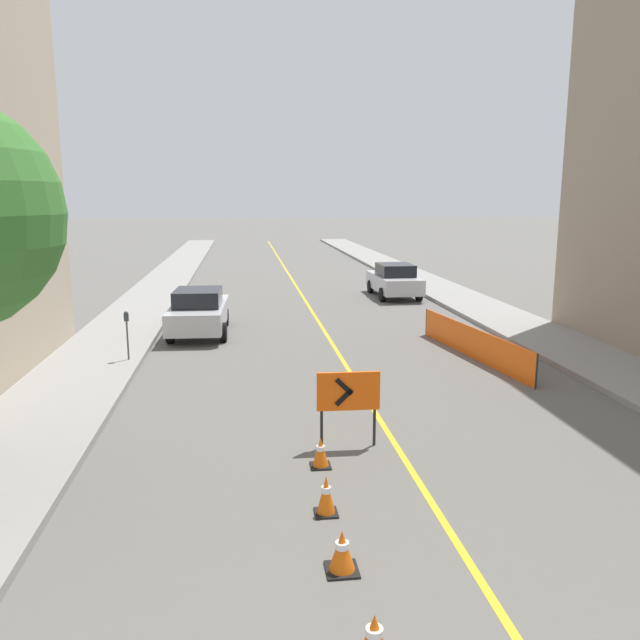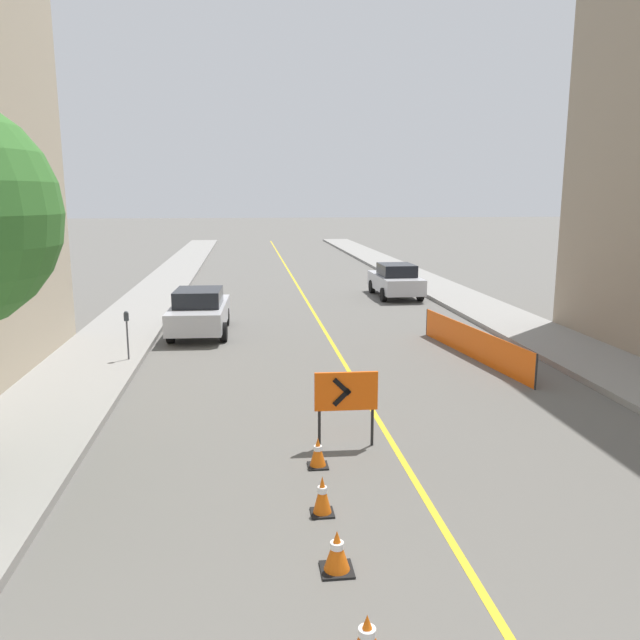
{
  "view_description": "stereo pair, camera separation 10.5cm",
  "coord_description": "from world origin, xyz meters",
  "px_view_note": "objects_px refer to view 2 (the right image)",
  "views": [
    {
      "loc": [
        -2.83,
        1.35,
        4.66
      ],
      "look_at": [
        -0.53,
        19.8,
        1.0
      ],
      "focal_mm": 35.0,
      "sensor_mm": 36.0,
      "label": 1
    },
    {
      "loc": [
        -2.73,
        1.34,
        4.66
      ],
      "look_at": [
        -0.53,
        19.8,
        1.0
      ],
      "focal_mm": 35.0,
      "sensor_mm": 36.0,
      "label": 2
    }
  ],
  "objects_px": {
    "traffic_cone_fifth": "(322,495)",
    "traffic_cone_farthest": "(318,452)",
    "parked_car_curb_mid": "(396,280)",
    "parking_meter_near_curb": "(127,325)",
    "arrow_barricade_primary": "(346,394)",
    "traffic_cone_third": "(367,639)",
    "traffic_cone_fourth": "(337,551)",
    "parked_car_curb_near": "(199,311)"
  },
  "relations": [
    {
      "from": "traffic_cone_farthest",
      "to": "parked_car_curb_near",
      "type": "height_order",
      "value": "parked_car_curb_near"
    },
    {
      "from": "arrow_barricade_primary",
      "to": "parked_car_curb_mid",
      "type": "height_order",
      "value": "parked_car_curb_mid"
    },
    {
      "from": "traffic_cone_third",
      "to": "traffic_cone_farthest",
      "type": "bearing_deg",
      "value": 89.43
    },
    {
      "from": "traffic_cone_third",
      "to": "traffic_cone_fifth",
      "type": "bearing_deg",
      "value": 91.47
    },
    {
      "from": "traffic_cone_fifth",
      "to": "arrow_barricade_primary",
      "type": "distance_m",
      "value": 2.72
    },
    {
      "from": "traffic_cone_third",
      "to": "parking_meter_near_curb",
      "type": "height_order",
      "value": "parking_meter_near_curb"
    },
    {
      "from": "traffic_cone_farthest",
      "to": "arrow_barricade_primary",
      "type": "bearing_deg",
      "value": 53.14
    },
    {
      "from": "arrow_barricade_primary",
      "to": "parking_meter_near_curb",
      "type": "bearing_deg",
      "value": 129.63
    },
    {
      "from": "traffic_cone_third",
      "to": "traffic_cone_fourth",
      "type": "relative_size",
      "value": 0.98
    },
    {
      "from": "traffic_cone_third",
      "to": "arrow_barricade_primary",
      "type": "xyz_separation_m",
      "value": [
        0.68,
        5.58,
        0.77
      ]
    },
    {
      "from": "parked_car_curb_mid",
      "to": "traffic_cone_fifth",
      "type": "bearing_deg",
      "value": -107.16
    },
    {
      "from": "traffic_cone_fifth",
      "to": "traffic_cone_farthest",
      "type": "xyz_separation_m",
      "value": [
        0.13,
        1.67,
        -0.03
      ]
    },
    {
      "from": "traffic_cone_fifth",
      "to": "parked_car_curb_near",
      "type": "relative_size",
      "value": 0.14
    },
    {
      "from": "traffic_cone_fourth",
      "to": "traffic_cone_farthest",
      "type": "xyz_separation_m",
      "value": [
        0.12,
        3.13,
        -0.01
      ]
    },
    {
      "from": "traffic_cone_fifth",
      "to": "traffic_cone_farthest",
      "type": "height_order",
      "value": "traffic_cone_fifth"
    },
    {
      "from": "arrow_barricade_primary",
      "to": "parking_meter_near_curb",
      "type": "relative_size",
      "value": 1.06
    },
    {
      "from": "parked_car_curb_mid",
      "to": "parking_meter_near_curb",
      "type": "relative_size",
      "value": 3.12
    },
    {
      "from": "arrow_barricade_primary",
      "to": "parking_meter_near_curb",
      "type": "distance_m",
      "value": 8.35
    },
    {
      "from": "traffic_cone_fourth",
      "to": "arrow_barricade_primary",
      "type": "distance_m",
      "value": 4.12
    },
    {
      "from": "traffic_cone_fifth",
      "to": "arrow_barricade_primary",
      "type": "relative_size",
      "value": 0.41
    },
    {
      "from": "parked_car_curb_mid",
      "to": "parking_meter_near_curb",
      "type": "height_order",
      "value": "parked_car_curb_mid"
    },
    {
      "from": "traffic_cone_fifth",
      "to": "parked_car_curb_mid",
      "type": "bearing_deg",
      "value": 73.49
    },
    {
      "from": "parked_car_curb_near",
      "to": "parked_car_curb_mid",
      "type": "bearing_deg",
      "value": 42.18
    },
    {
      "from": "traffic_cone_third",
      "to": "parked_car_curb_mid",
      "type": "relative_size",
      "value": 0.13
    },
    {
      "from": "traffic_cone_third",
      "to": "parked_car_curb_mid",
      "type": "height_order",
      "value": "parked_car_curb_mid"
    },
    {
      "from": "traffic_cone_fifth",
      "to": "parking_meter_near_curb",
      "type": "distance_m",
      "value": 10.11
    },
    {
      "from": "parked_car_curb_mid",
      "to": "traffic_cone_third",
      "type": "bearing_deg",
      "value": -104.9
    },
    {
      "from": "traffic_cone_farthest",
      "to": "parked_car_curb_mid",
      "type": "xyz_separation_m",
      "value": [
        5.86,
        18.53,
        0.53
      ]
    },
    {
      "from": "parked_car_curb_near",
      "to": "traffic_cone_third",
      "type": "bearing_deg",
      "value": -77.79
    },
    {
      "from": "traffic_cone_third",
      "to": "traffic_cone_fifth",
      "type": "relative_size",
      "value": 0.9
    },
    {
      "from": "traffic_cone_fifth",
      "to": "traffic_cone_farthest",
      "type": "relative_size",
      "value": 1.12
    },
    {
      "from": "traffic_cone_fifth",
      "to": "parked_car_curb_near",
      "type": "bearing_deg",
      "value": 101.71
    },
    {
      "from": "traffic_cone_fourth",
      "to": "traffic_cone_third",
      "type": "bearing_deg",
      "value": -87.42
    },
    {
      "from": "traffic_cone_third",
      "to": "arrow_barricade_primary",
      "type": "bearing_deg",
      "value": 83.08
    },
    {
      "from": "arrow_barricade_primary",
      "to": "parked_car_curb_near",
      "type": "relative_size",
      "value": 0.34
    },
    {
      "from": "traffic_cone_fourth",
      "to": "parked_car_curb_near",
      "type": "distance_m",
      "value": 14.7
    },
    {
      "from": "parked_car_curb_mid",
      "to": "parking_meter_near_curb",
      "type": "distance_m",
      "value": 15.24
    },
    {
      "from": "parked_car_curb_near",
      "to": "traffic_cone_fifth",
      "type": "bearing_deg",
      "value": -75.87
    },
    {
      "from": "traffic_cone_third",
      "to": "parked_car_curb_mid",
      "type": "xyz_separation_m",
      "value": [
        5.91,
        23.27,
        0.53
      ]
    },
    {
      "from": "traffic_cone_third",
      "to": "parking_meter_near_curb",
      "type": "distance_m",
      "value": 12.97
    },
    {
      "from": "traffic_cone_fifth",
      "to": "parking_meter_near_curb",
      "type": "xyz_separation_m",
      "value": [
        -4.41,
        9.06,
        0.84
      ]
    },
    {
      "from": "arrow_barricade_primary",
      "to": "traffic_cone_third",
      "type": "bearing_deg",
      "value": -95.54
    }
  ]
}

